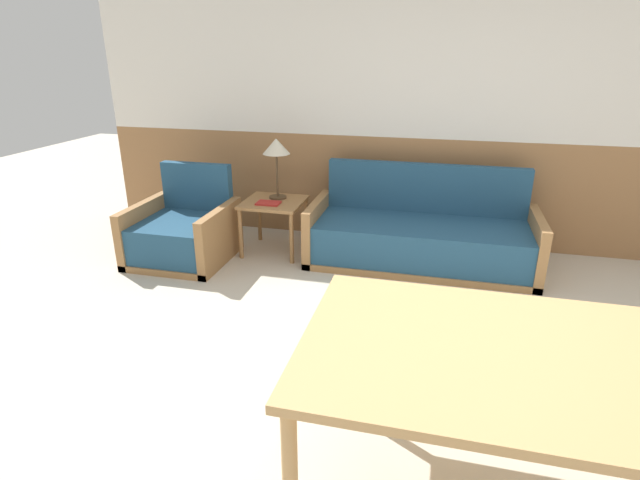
{
  "coord_description": "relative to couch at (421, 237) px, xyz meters",
  "views": [
    {
      "loc": [
        0.03,
        -2.4,
        1.89
      ],
      "look_at": [
        -0.82,
        1.01,
        0.54
      ],
      "focal_mm": 28.0,
      "sensor_mm": 36.0,
      "label": 1
    }
  ],
  "objects": [
    {
      "name": "ground_plane",
      "position": [
        0.11,
        -2.04,
        -0.26
      ],
      "size": [
        16.0,
        16.0,
        0.0
      ],
      "primitive_type": "plane",
      "color": "beige"
    },
    {
      "name": "wall_back",
      "position": [
        0.11,
        0.59,
        1.09
      ],
      "size": [
        7.2,
        0.06,
        2.7
      ],
      "color": "#996B42",
      "rests_on": "ground_plane"
    },
    {
      "name": "couch",
      "position": [
        0.0,
        0.0,
        0.0
      ],
      "size": [
        2.06,
        0.83,
        0.87
      ],
      "color": "#9E7042",
      "rests_on": "ground_plane"
    },
    {
      "name": "armchair",
      "position": [
        -2.2,
        -0.44,
        -0.01
      ],
      "size": [
        0.87,
        0.85,
        0.85
      ],
      "rotation": [
        0.0,
        0.0,
        0.1
      ],
      "color": "#9E7042",
      "rests_on": "ground_plane"
    },
    {
      "name": "side_table",
      "position": [
        -1.42,
        -0.05,
        0.19
      ],
      "size": [
        0.57,
        0.57,
        0.52
      ],
      "color": "#9E7042",
      "rests_on": "ground_plane"
    },
    {
      "name": "table_lamp",
      "position": [
        -1.41,
        0.05,
        0.74
      ],
      "size": [
        0.26,
        0.26,
        0.58
      ],
      "color": "#4C3823",
      "rests_on": "side_table"
    },
    {
      "name": "book_stack",
      "position": [
        -1.43,
        -0.16,
        0.27
      ],
      "size": [
        0.22,
        0.16,
        0.02
      ],
      "color": "#B22823",
      "rests_on": "side_table"
    },
    {
      "name": "dining_table",
      "position": [
        0.57,
        -2.63,
        0.45
      ],
      "size": [
        1.86,
        1.07,
        0.78
      ],
      "color": "tan",
      "rests_on": "ground_plane"
    }
  ]
}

